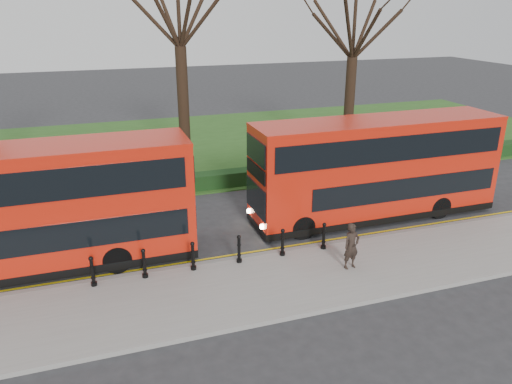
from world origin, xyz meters
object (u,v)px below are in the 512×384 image
object	(u,v)px
bollard_row	(216,253)
pedestrian	(351,246)
bus_lead	(27,211)
bus_rear	(376,169)

from	to	relation	value
bollard_row	pedestrian	distance (m)	4.66
bus_lead	bollard_row	bearing A→B (deg)	-18.67
pedestrian	bus_rear	bearing A→B (deg)	43.30
pedestrian	bus_lead	bearing A→B (deg)	153.42
bus_lead	bus_rear	distance (m)	13.67
bus_lead	bus_rear	xyz separation A→B (m)	(13.67, 0.37, -0.04)
bollard_row	bus_rear	distance (m)	8.17
bus_rear	pedestrian	world-z (taller)	bus_rear
bollard_row	bus_rear	bearing A→B (deg)	17.37
bollard_row	pedestrian	world-z (taller)	pedestrian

